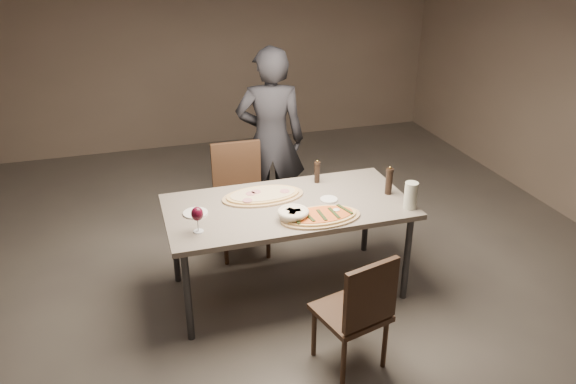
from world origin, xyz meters
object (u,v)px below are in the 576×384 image
object	(u,v)px
ham_pizza	(263,195)
bread_basket	(293,214)
pepper_mill_left	(317,172)
chair_near	(359,308)
chair_far	(240,192)
zucchini_pizza	(321,216)
dining_table	(288,211)
carafe	(411,195)
diner	(271,140)

from	to	relation	value
ham_pizza	bread_basket	bearing A→B (deg)	-85.95
pepper_mill_left	ham_pizza	bearing A→B (deg)	-163.95
chair_near	chair_far	size ratio (longest dim) A/B	0.89
zucchini_pizza	chair_near	world-z (taller)	chair_near
dining_table	carafe	world-z (taller)	carafe
bread_basket	diner	bearing A→B (deg)	81.16
dining_table	bread_basket	size ratio (longest dim) A/B	8.11
dining_table	pepper_mill_left	distance (m)	0.48
dining_table	chair_near	xyz separation A→B (m)	(0.16, -0.97, -0.22)
bread_basket	diner	distance (m)	1.35
carafe	ham_pizza	bearing A→B (deg)	153.61
zucchini_pizza	bread_basket	bearing A→B (deg)	157.51
ham_pizza	chair_far	distance (m)	0.65
dining_table	bread_basket	xyz separation A→B (m)	(-0.04, -0.24, 0.10)
bread_basket	dining_table	bearing A→B (deg)	81.37
dining_table	diner	xyz separation A→B (m)	(0.17, 1.09, 0.16)
bread_basket	pepper_mill_left	world-z (taller)	pepper_mill_left
zucchini_pizza	ham_pizza	size ratio (longest dim) A/B	0.93
pepper_mill_left	chair_far	size ratio (longest dim) A/B	0.20
pepper_mill_left	chair_far	world-z (taller)	chair_far
bread_basket	carafe	bearing A→B (deg)	-4.68
dining_table	chair_far	xyz separation A→B (m)	(-0.20, 0.77, -0.16)
zucchini_pizza	bread_basket	distance (m)	0.20
ham_pizza	chair_near	size ratio (longest dim) A/B	0.74
ham_pizza	pepper_mill_left	bearing A→B (deg)	5.32
dining_table	ham_pizza	world-z (taller)	ham_pizza
diner	dining_table	bearing A→B (deg)	93.82
chair_near	diner	size ratio (longest dim) A/B	0.50
ham_pizza	diner	size ratio (longest dim) A/B	0.37
chair_near	pepper_mill_left	bearing A→B (deg)	67.88
ham_pizza	diner	distance (m)	0.98
dining_table	ham_pizza	size ratio (longest dim) A/B	2.87
pepper_mill_left	dining_table	bearing A→B (deg)	-137.59
bread_basket	chair_far	distance (m)	1.06
zucchini_pizza	pepper_mill_left	size ratio (longest dim) A/B	3.03
bread_basket	chair_far	world-z (taller)	chair_far
diner	bread_basket	bearing A→B (deg)	93.86
zucchini_pizza	ham_pizza	bearing A→B (deg)	111.75
dining_table	chair_far	size ratio (longest dim) A/B	1.90
pepper_mill_left	chair_near	size ratio (longest dim) A/B	0.23
diner	pepper_mill_left	bearing A→B (deg)	114.78
chair_near	chair_far	bearing A→B (deg)	87.53
carafe	chair_near	world-z (taller)	carafe
dining_table	chair_near	bearing A→B (deg)	-80.70
pepper_mill_left	chair_near	distance (m)	1.34
ham_pizza	chair_near	bearing A→B (deg)	-85.75
zucchini_pizza	diner	xyz separation A→B (m)	(0.02, 1.37, 0.09)
bread_basket	diner	size ratio (longest dim) A/B	0.13
dining_table	ham_pizza	bearing A→B (deg)	130.86
chair_near	zucchini_pizza	bearing A→B (deg)	76.27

